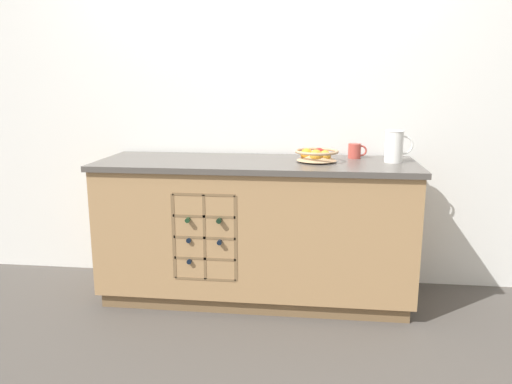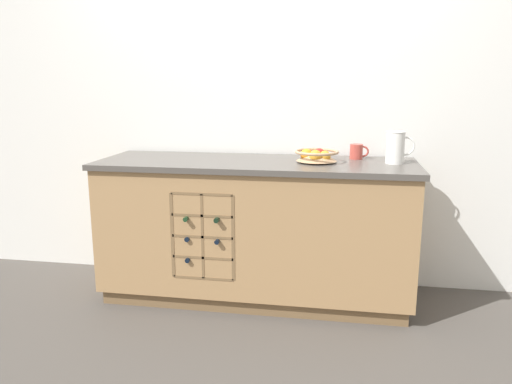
# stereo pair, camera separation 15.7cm
# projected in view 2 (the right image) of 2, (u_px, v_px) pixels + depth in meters

# --- Properties ---
(ground_plane) EXTENTS (14.00, 14.00, 0.00)m
(ground_plane) POSITION_uv_depth(u_px,v_px,m) (256.00, 296.00, 3.33)
(ground_plane) COLOR #4C4742
(back_wall) EXTENTS (4.40, 0.06, 2.55)m
(back_wall) POSITION_uv_depth(u_px,v_px,m) (265.00, 100.00, 3.42)
(back_wall) COLOR white
(back_wall) RESTS_ON ground_plane
(kitchen_island) EXTENTS (2.00, 0.68, 0.91)m
(kitchen_island) POSITION_uv_depth(u_px,v_px,m) (255.00, 229.00, 3.23)
(kitchen_island) COLOR brown
(kitchen_island) RESTS_ON ground_plane
(fruit_bowl) EXTENTS (0.27, 0.27, 0.09)m
(fruit_bowl) POSITION_uv_depth(u_px,v_px,m) (317.00, 155.00, 3.07)
(fruit_bowl) COLOR tan
(fruit_bowl) RESTS_ON kitchen_island
(white_pitcher) EXTENTS (0.17, 0.12, 0.20)m
(white_pitcher) POSITION_uv_depth(u_px,v_px,m) (396.00, 147.00, 3.02)
(white_pitcher) COLOR white
(white_pitcher) RESTS_ON kitchen_island
(ceramic_mug) EXTENTS (0.12, 0.08, 0.10)m
(ceramic_mug) POSITION_uv_depth(u_px,v_px,m) (357.00, 152.00, 3.21)
(ceramic_mug) COLOR #B7473D
(ceramic_mug) RESTS_ON kitchen_island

